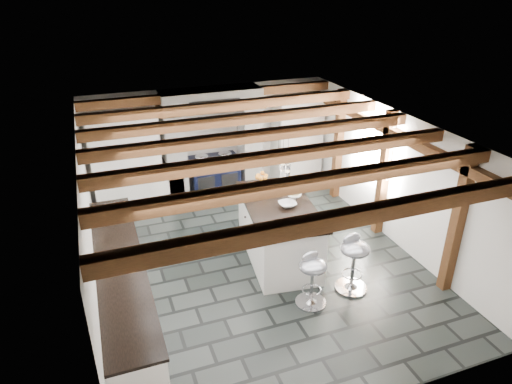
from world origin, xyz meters
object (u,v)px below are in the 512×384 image
object	(u,v)px
range_cooker	(214,176)
bar_stool_far	(312,274)
bar_stool_near	(354,257)
kitchen_island	(278,230)

from	to	relation	value
range_cooker	bar_stool_far	world-z (taller)	range_cooker
range_cooker	bar_stool_near	world-z (taller)	range_cooker
range_cooker	kitchen_island	distance (m)	2.64
kitchen_island	bar_stool_far	bearing A→B (deg)	-83.96
kitchen_island	bar_stool_near	bearing A→B (deg)	-52.33
range_cooker	kitchen_island	bearing A→B (deg)	-81.92
range_cooker	bar_stool_near	xyz separation A→B (m)	(1.07, -3.80, 0.10)
bar_stool_near	bar_stool_far	xyz separation A→B (m)	(-0.73, -0.10, -0.05)
bar_stool_near	bar_stool_far	size ratio (longest dim) A/B	1.10
kitchen_island	bar_stool_near	world-z (taller)	kitchen_island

